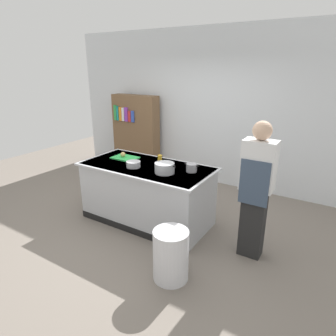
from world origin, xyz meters
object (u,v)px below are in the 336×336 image
(trash_bin, at_px, (171,255))
(person_chef, at_px, (256,188))
(stock_pot, at_px, (165,168))
(juice_cup, at_px, (160,158))
(sauce_pan, at_px, (192,168))
(bookshelf, at_px, (136,134))
(mixing_bowl, at_px, (133,164))
(onion, at_px, (123,155))

(trash_bin, relative_size, person_chef, 0.35)
(stock_pot, distance_m, juice_cup, 0.52)
(sauce_pan, height_order, juice_cup, sauce_pan)
(stock_pot, relative_size, bookshelf, 0.20)
(mixing_bowl, distance_m, juice_cup, 0.46)
(stock_pot, bearing_deg, trash_bin, -53.71)
(trash_bin, bearing_deg, juice_cup, 127.73)
(mixing_bowl, height_order, trash_bin, mixing_bowl)
(sauce_pan, bearing_deg, person_chef, -8.80)
(mixing_bowl, xyz_separation_m, bookshelf, (-1.47, 1.95, -0.09))
(onion, xyz_separation_m, person_chef, (2.16, -0.13, -0.05))
(onion, bearing_deg, mixing_bowl, -32.11)
(mixing_bowl, relative_size, juice_cup, 2.06)
(juice_cup, relative_size, person_chef, 0.06)
(onion, height_order, juice_cup, juice_cup)
(sauce_pan, bearing_deg, juice_cup, 166.15)
(stock_pot, bearing_deg, person_chef, 4.47)
(juice_cup, bearing_deg, onion, -164.03)
(onion, distance_m, trash_bin, 1.98)
(sauce_pan, relative_size, trash_bin, 0.36)
(onion, bearing_deg, sauce_pan, 0.67)
(sauce_pan, bearing_deg, bookshelf, 143.64)
(sauce_pan, distance_m, mixing_bowl, 0.85)
(onion, height_order, stock_pot, stock_pot)
(mixing_bowl, relative_size, trash_bin, 0.34)
(mixing_bowl, height_order, juice_cup, juice_cup)
(juice_cup, height_order, trash_bin, juice_cup)
(stock_pot, distance_m, person_chef, 1.24)
(trash_bin, height_order, bookshelf, bookshelf)
(sauce_pan, xyz_separation_m, person_chef, (0.94, -0.15, -0.04))
(bookshelf, bearing_deg, mixing_bowl, -52.96)
(juice_cup, distance_m, trash_bin, 1.68)
(juice_cup, xyz_separation_m, person_chef, (1.57, -0.30, -0.04))
(stock_pot, relative_size, juice_cup, 3.38)
(juice_cup, distance_m, bookshelf, 2.25)
(mixing_bowl, relative_size, person_chef, 0.12)
(onion, xyz_separation_m, bookshelf, (-1.06, 1.69, -0.11))
(stock_pot, xyz_separation_m, sauce_pan, (0.29, 0.24, -0.01))
(sauce_pan, relative_size, bookshelf, 0.13)
(stock_pot, xyz_separation_m, person_chef, (1.23, 0.10, -0.06))
(juice_cup, height_order, person_chef, person_chef)
(sauce_pan, xyz_separation_m, bookshelf, (-2.28, 1.68, -0.10))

